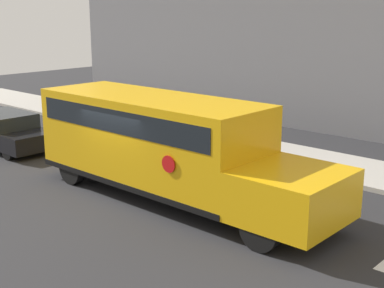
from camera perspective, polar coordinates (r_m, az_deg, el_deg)
ground_plane at (r=15.74m, az=-6.66°, el=-5.46°), size 60.00×60.00×0.00m
sidewalk_strip at (r=20.38m, az=7.20°, el=-0.69°), size 44.00×3.00×0.15m
school_bus at (r=15.10m, az=-3.04°, el=0.25°), size 9.54×2.57×2.87m
parked_car at (r=21.85m, az=-19.13°, el=1.32°), size 4.30×1.86×1.39m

